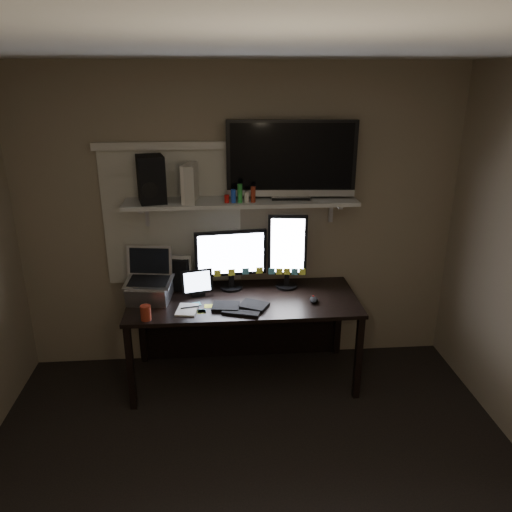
{
  "coord_description": "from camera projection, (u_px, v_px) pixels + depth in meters",
  "views": [
    {
      "loc": [
        -0.19,
        -2.15,
        2.41
      ],
      "look_at": [
        0.09,
        1.25,
        1.15
      ],
      "focal_mm": 35.0,
      "sensor_mm": 36.0,
      "label": 1
    }
  ],
  "objects": [
    {
      "name": "monitor_portrait",
      "position": [
        287.0,
        251.0,
        4.04
      ],
      "size": [
        0.32,
        0.1,
        0.63
      ],
      "primitive_type": "cube",
      "rotation": [
        0.0,
        0.0,
        -0.12
      ],
      "color": "black",
      "rests_on": "desk"
    },
    {
      "name": "speaker",
      "position": [
        151.0,
        179.0,
        3.74
      ],
      "size": [
        0.24,
        0.27,
        0.35
      ],
      "primitive_type": "cube",
      "rotation": [
        0.0,
        0.0,
        0.23
      ],
      "color": "black",
      "rests_on": "wall_shelf"
    },
    {
      "name": "laptop",
      "position": [
        148.0,
        277.0,
        3.83
      ],
      "size": [
        0.39,
        0.34,
        0.4
      ],
      "primitive_type": "cube",
      "rotation": [
        0.0,
        0.0,
        -0.14
      ],
      "color": "#B4B4B9",
      "rests_on": "desk"
    },
    {
      "name": "window_blinds",
      "position": [
        173.0,
        218.0,
        4.04
      ],
      "size": [
        1.1,
        0.02,
        1.1
      ],
      "primitive_type": "cube",
      "color": "silver",
      "rests_on": "back_wall"
    },
    {
      "name": "monitor_landscape",
      "position": [
        231.0,
        259.0,
        4.04
      ],
      "size": [
        0.58,
        0.12,
        0.51
      ],
      "primitive_type": "cube",
      "rotation": [
        0.0,
        0.0,
        0.11
      ],
      "color": "black",
      "rests_on": "desk"
    },
    {
      "name": "mouse",
      "position": [
        314.0,
        300.0,
        3.87
      ],
      "size": [
        0.08,
        0.11,
        0.04
      ],
      "primitive_type": "ellipsoid",
      "rotation": [
        0.0,
        0.0,
        -0.13
      ],
      "color": "black",
      "rests_on": "desk"
    },
    {
      "name": "sticky_notes",
      "position": [
        199.0,
        306.0,
        3.81
      ],
      "size": [
        0.32,
        0.27,
        0.0
      ],
      "primitive_type": null,
      "rotation": [
        0.0,
        0.0,
        0.29
      ],
      "color": "#E9F041",
      "rests_on": "desk"
    },
    {
      "name": "wall_shelf",
      "position": [
        241.0,
        202.0,
        3.87
      ],
      "size": [
        1.8,
        0.35,
        0.03
      ],
      "primitive_type": "cube",
      "color": "#B2B3AE",
      "rests_on": "back_wall"
    },
    {
      "name": "keyboard",
      "position": [
        240.0,
        306.0,
        3.78
      ],
      "size": [
        0.46,
        0.29,
        0.03
      ],
      "primitive_type": "cube",
      "rotation": [
        0.0,
        0.0,
        -0.31
      ],
      "color": "black",
      "rests_on": "desk"
    },
    {
      "name": "bottles",
      "position": [
        240.0,
        193.0,
        3.76
      ],
      "size": [
        0.23,
        0.11,
        0.14
      ],
      "primitive_type": null,
      "rotation": [
        0.0,
        0.0,
        0.29
      ],
      "color": "#A50F0C",
      "rests_on": "wall_shelf"
    },
    {
      "name": "back_wall",
      "position": [
        240.0,
        222.0,
        4.11
      ],
      "size": [
        3.6,
        0.0,
        3.6
      ],
      "primitive_type": "plane",
      "rotation": [
        1.57,
        0.0,
        0.0
      ],
      "color": "#82725D",
      "rests_on": "floor"
    },
    {
      "name": "ceiling",
      "position": [
        260.0,
        48.0,
        1.99
      ],
      "size": [
        3.6,
        3.6,
        0.0
      ],
      "primitive_type": "plane",
      "rotation": [
        3.14,
        0.0,
        0.0
      ],
      "color": "silver",
      "rests_on": "back_wall"
    },
    {
      "name": "tablet",
      "position": [
        197.0,
        283.0,
        3.96
      ],
      "size": [
        0.27,
        0.16,
        0.22
      ],
      "primitive_type": "cube",
      "rotation": [
        0.0,
        0.0,
        0.24
      ],
      "color": "black",
      "rests_on": "desk"
    },
    {
      "name": "cup",
      "position": [
        146.0,
        313.0,
        3.58
      ],
      "size": [
        0.08,
        0.08,
        0.11
      ],
      "primitive_type": "cylinder",
      "rotation": [
        0.0,
        0.0,
        -0.11
      ],
      "color": "maroon",
      "rests_on": "desk"
    },
    {
      "name": "notepad",
      "position": [
        187.0,
        310.0,
        3.74
      ],
      "size": [
        0.18,
        0.22,
        0.01
      ],
      "primitive_type": "cube",
      "rotation": [
        0.0,
        0.0,
        -0.15
      ],
      "color": "beige",
      "rests_on": "desk"
    },
    {
      "name": "file_sorter",
      "position": [
        176.0,
        273.0,
        4.06
      ],
      "size": [
        0.25,
        0.16,
        0.29
      ],
      "primitive_type": "cube",
      "rotation": [
        0.0,
        0.0,
        -0.25
      ],
      "color": "black",
      "rests_on": "desk"
    },
    {
      "name": "tv",
      "position": [
        291.0,
        160.0,
        3.82
      ],
      "size": [
        1.0,
        0.25,
        0.6
      ],
      "primitive_type": "cube",
      "rotation": [
        0.0,
        0.0,
        -0.07
      ],
      "color": "black",
      "rests_on": "wall_shelf"
    },
    {
      "name": "game_console",
      "position": [
        190.0,
        183.0,
        3.76
      ],
      "size": [
        0.13,
        0.25,
        0.29
      ],
      "primitive_type": "cube",
      "rotation": [
        0.0,
        0.0,
        -0.22
      ],
      "color": "beige",
      "rests_on": "wall_shelf"
    },
    {
      "name": "desk",
      "position": [
        243.0,
        312.0,
        4.11
      ],
      "size": [
        1.8,
        0.75,
        0.73
      ],
      "color": "black",
      "rests_on": "floor"
    }
  ]
}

